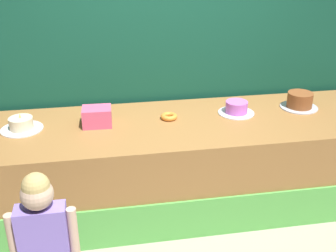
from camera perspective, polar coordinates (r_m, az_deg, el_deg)
The scene contains 9 objects.
ground_plane at distance 3.60m, azimuth 1.88°, elevation -14.91°, with size 12.00×12.00×0.00m, color #ADA38E.
stage_platform at distance 3.79m, azimuth 0.37°, elevation -5.22°, with size 4.38×1.07×0.81m.
curtain_backdrop at distance 4.03m, azimuth -1.21°, elevation 10.79°, with size 5.11×0.08×2.66m, color #144C38.
child_figure at distance 2.68m, azimuth -16.68°, elevation -13.23°, with size 0.41×0.19×1.07m.
pink_box at distance 3.59m, azimuth -9.61°, elevation 1.27°, with size 0.24×0.19×0.16m, color #E65680.
donut at distance 3.68m, azimuth 0.13°, elevation 1.29°, with size 0.15×0.15×0.04m, color orange.
cake_left at distance 3.68m, azimuth -19.28°, elevation 0.19°, with size 0.35×0.35×0.15m.
cake_center at distance 3.84m, azimuth 9.27°, elevation 2.40°, with size 0.33×0.33×0.11m.
cake_right at distance 4.09m, azimuth 17.43°, elevation 3.28°, with size 0.35×0.35×0.15m.
Camera 1 is at (-0.59, -2.72, 2.29)m, focal length 44.94 mm.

